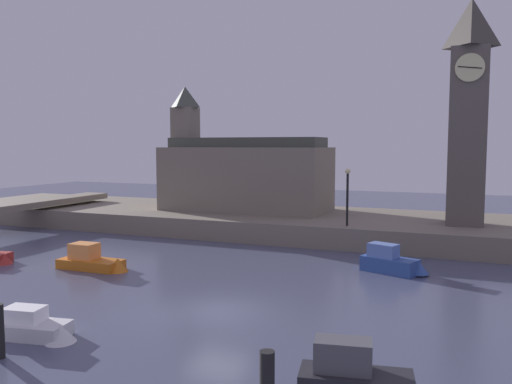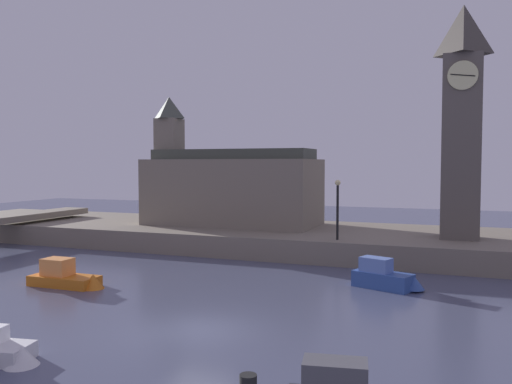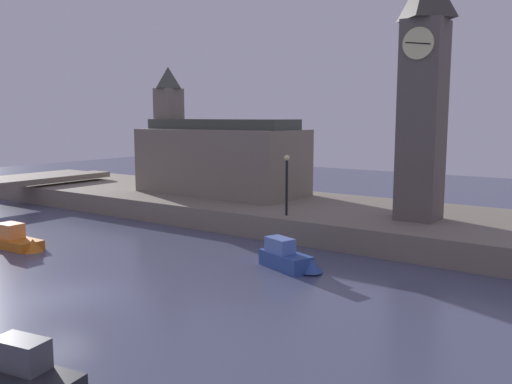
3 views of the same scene
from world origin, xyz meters
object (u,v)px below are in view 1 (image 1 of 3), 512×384
Objects in this scene: boat_barge_dark at (363,383)px; boat_patrol_orange at (97,262)px; parliament_hall at (242,173)px; streetlamp at (347,190)px; boat_tour_blue at (394,262)px; clock_tower at (469,109)px; boat_ferry_white at (38,328)px.

boat_patrol_orange is (-16.53, 9.66, -0.19)m from boat_barge_dark.
parliament_hall reaches higher than streetlamp.
clock_tower is at bearing 70.05° from boat_tour_blue.
streetlamp is 1.13× the size of boat_ferry_white.
clock_tower is 3.90× the size of streetlamp.
boat_tour_blue is at bearing -39.38° from parliament_hall.
streetlamp is at bearing -28.82° from parliament_hall.
clock_tower is at bearing -6.83° from parliament_hall.
boat_ferry_white is 0.89× the size of boat_tour_blue.
boat_tour_blue is (10.45, 14.59, 0.20)m from boat_ferry_white.
streetlamp reaches higher than boat_ferry_white.
clock_tower is at bearing 84.83° from boat_barge_dark.
parliament_hall reaches higher than boat_ferry_white.
parliament_hall is at bearing 97.74° from boat_ferry_white.
clock_tower is 18.15m from parliament_hall.
parliament_hall is at bearing 119.78° from boat_barge_dark.
boat_tour_blue is at bearing -56.85° from streetlamp.
boat_barge_dark is at bearing -76.44° from streetlamp.
boat_barge_dark is at bearing -60.22° from parliament_hall.
clock_tower is 3.92× the size of boat_tour_blue.
boat_tour_blue is (-3.41, -9.40, -8.67)m from clock_tower.
boat_ferry_white is 10.41m from boat_patrol_orange.
streetlamp is 1.04× the size of boat_barge_dark.
streetlamp is 7.80m from boat_tour_blue.
parliament_hall reaches higher than boat_barge_dark.
streetlamp is (10.13, -5.57, -0.63)m from parliament_hall.
boat_tour_blue is (3.86, -5.91, -3.32)m from streetlamp.
boat_patrol_orange reaches higher than boat_ferry_white.
parliament_hall is 26.63m from boat_ferry_white.
streetlamp is 21.81m from boat_barge_dark.
boat_patrol_orange is at bearing -141.72° from clock_tower.
clock_tower is at bearing 38.28° from boat_patrol_orange.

